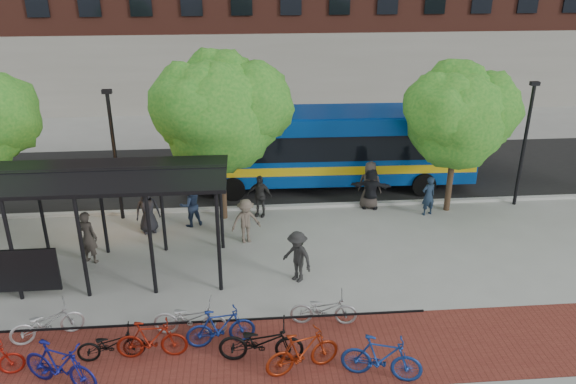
{
  "coord_description": "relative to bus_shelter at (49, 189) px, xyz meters",
  "views": [
    {
      "loc": [
        -2.16,
        -16.82,
        9.66
      ],
      "look_at": [
        -0.6,
        1.93,
        1.6
      ],
      "focal_mm": 35.0,
      "sensor_mm": 36.0,
      "label": 1
    }
  ],
  "objects": [
    {
      "name": "bike_11",
      "position": [
        9.15,
        -5.65,
        -2.4
      ],
      "size": [
        2.07,
        1.17,
        1.2
      ],
      "primitive_type": "imported",
      "rotation": [
        0.0,
        0.0,
        1.25
      ],
      "color": "navy",
      "rests_on": "ground"
    },
    {
      "name": "bus_shelter",
      "position": [
        0.0,
        0.0,
        0.0
      ],
      "size": [
        10.6,
        3.07,
        3.6
      ],
      "color": "black",
      "rests_on": "ground"
    },
    {
      "name": "pedestrian_1",
      "position": [
        0.71,
        0.72,
        -2.07
      ],
      "size": [
        0.8,
        0.67,
        1.86
      ],
      "primitive_type": "imported",
      "rotation": [
        0.0,
        0.0,
        2.74
      ],
      "color": "#38322C",
      "rests_on": "ground"
    },
    {
      "name": "pedestrian_2",
      "position": [
        3.89,
        3.21,
        -2.15
      ],
      "size": [
        1.02,
        0.93,
        1.71
      ],
      "primitive_type": "imported",
      "rotation": [
        0.0,
        0.0,
        3.57
      ],
      "color": "#1F2C48",
      "rests_on": "ground"
    },
    {
      "name": "pedestrian_5",
      "position": [
        11.04,
        4.15,
        -2.11
      ],
      "size": [
        1.72,
        0.88,
        1.77
      ],
      "primitive_type": "imported",
      "rotation": [
        0.0,
        0.0,
        2.91
      ],
      "color": "black",
      "rests_on": "ground"
    },
    {
      "name": "pedestrian_3",
      "position": [
        5.97,
        1.69,
        -2.17
      ],
      "size": [
        1.21,
        0.89,
        1.67
      ],
      "primitive_type": "imported",
      "rotation": [
        0.0,
        0.0,
        0.28
      ],
      "color": "brown",
      "rests_on": "ground"
    },
    {
      "name": "brick_strip",
      "position": [
        6.13,
        -4.52,
        -3.0
      ],
      "size": [
        24.0,
        3.0,
        0.01
      ],
      "primitive_type": "cube",
      "color": "maroon",
      "rests_on": "ground"
    },
    {
      "name": "ground",
      "position": [
        8.13,
        0.48,
        -3.0
      ],
      "size": [
        160.0,
        160.0,
        0.0
      ],
      "primitive_type": "plane",
      "color": "#9E9E99",
      "rests_on": "ground"
    },
    {
      "name": "bike_10",
      "position": [
        8.06,
        -3.36,
        -2.51
      ],
      "size": [
        1.94,
        0.86,
        0.99
      ],
      "primitive_type": "imported",
      "rotation": [
        0.0,
        0.0,
        1.46
      ],
      "color": "gray",
      "rests_on": "ground"
    },
    {
      "name": "asphalt_street",
      "position": [
        8.13,
        8.48,
        -2.99
      ],
      "size": [
        160.0,
        8.0,
        0.01
      ],
      "primitive_type": "cube",
      "color": "black",
      "rests_on": "ground"
    },
    {
      "name": "lamp_post_right",
      "position": [
        17.13,
        4.08,
        -0.25
      ],
      "size": [
        0.35,
        0.2,
        5.12
      ],
      "color": "black",
      "rests_on": "ground"
    },
    {
      "name": "bike_rack_rail",
      "position": [
        4.83,
        -3.62,
        -3.0
      ],
      "size": [
        12.0,
        0.05,
        0.95
      ],
      "primitive_type": "cube",
      "color": "black",
      "rests_on": "ground"
    },
    {
      "name": "tree_c",
      "position": [
        14.22,
        3.83,
        1.06
      ],
      "size": [
        4.66,
        3.8,
        5.92
      ],
      "color": "#382619",
      "rests_on": "ground"
    },
    {
      "name": "bike_4",
      "position": [
        2.43,
        -4.38,
        -2.55
      ],
      "size": [
        1.76,
        0.78,
        0.89
      ],
      "primitive_type": "imported",
      "rotation": [
        0.0,
        0.0,
        1.68
      ],
      "color": "black",
      "rests_on": "ground"
    },
    {
      "name": "pedestrian_6",
      "position": [
        11.02,
        4.28,
        -2.01
      ],
      "size": [
        1.12,
        0.93,
        1.97
      ],
      "primitive_type": "imported",
      "rotation": [
        0.0,
        0.0,
        2.77
      ],
      "color": "#3A322E",
      "rests_on": "ground"
    },
    {
      "name": "bike_7",
      "position": [
        5.21,
        -4.05,
        -2.44
      ],
      "size": [
        1.9,
        0.78,
        1.11
      ],
      "primitive_type": "imported",
      "rotation": [
        0.0,
        0.0,
        1.71
      ],
      "color": "navy",
      "rests_on": "ground"
    },
    {
      "name": "bus",
      "position": [
        9.57,
        6.74,
        -1.03
      ],
      "size": [
        12.77,
        3.25,
        3.43
      ],
      "rotation": [
        0.0,
        0.0,
        -0.02
      ],
      "color": "#083D9C",
      "rests_on": "ground"
    },
    {
      "name": "pedestrian_4",
      "position": [
        6.54,
        3.86,
        -2.15
      ],
      "size": [
        1.08,
        0.7,
        1.71
      ],
      "primitive_type": "imported",
      "rotation": [
        0.0,
        0.0,
        5.97
      ],
      "color": "#2B2B2B",
      "rests_on": "ground"
    },
    {
      "name": "bike_2",
      "position": [
        0.54,
        -3.37,
        -2.5
      ],
      "size": [
        2.03,
        1.36,
        1.01
      ],
      "primitive_type": "imported",
      "rotation": [
        0.0,
        0.0,
        1.97
      ],
      "color": "#A9A9AC",
      "rests_on": "ground"
    },
    {
      "name": "curb",
      "position": [
        8.13,
        4.48,
        -2.94
      ],
      "size": [
        160.0,
        0.25,
        0.12
      ],
      "primitive_type": "cube",
      "color": "#B7B7B2",
      "rests_on": "ground"
    },
    {
      "name": "lamp_post_left",
      "position": [
        1.13,
        4.08,
        -0.25
      ],
      "size": [
        0.35,
        0.2,
        5.12
      ],
      "color": "black",
      "rests_on": "ground"
    },
    {
      "name": "pedestrian_7",
      "position": [
        13.19,
        3.41,
        -2.19
      ],
      "size": [
        0.68,
        0.54,
        1.62
      ],
      "primitive_type": "imported",
      "rotation": [
        0.0,
        0.0,
        3.44
      ],
      "color": "#1B2A3F",
      "rests_on": "ground"
    },
    {
      "name": "bike_6",
      "position": [
        4.37,
        -3.53,
        -2.47
      ],
      "size": [
        2.1,
        0.96,
        1.06
      ],
      "primitive_type": "imported",
      "rotation": [
        0.0,
        0.0,
        1.44
      ],
      "color": "#ACABAE",
      "rests_on": "ground"
    },
    {
      "name": "bike_5",
      "position": [
        3.47,
        -4.4,
        -2.45
      ],
      "size": [
        1.82,
        0.52,
        1.09
      ],
      "primitive_type": "imported",
      "rotation": [
        0.0,
        0.0,
        1.57
      ],
      "color": "maroon",
      "rests_on": "ground"
    },
    {
      "name": "pedestrian_0",
      "position": [
        2.36,
        2.82,
        -2.1
      ],
      "size": [
        0.99,
        0.77,
        1.8
      ],
      "primitive_type": "imported",
      "rotation": [
        0.0,
        0.0,
        0.25
      ],
      "color": "black",
      "rests_on": "ground"
    },
    {
      "name": "tree_b",
      "position": [
        5.23,
        3.83,
        1.46
      ],
      "size": [
        5.15,
        4.2,
        6.47
      ],
      "color": "#382619",
      "rests_on": "ground"
    },
    {
      "name": "pedestrian_9",
      "position": [
        7.54,
        -1.02,
        -2.14
      ],
      "size": [
        1.22,
        1.25,
        1.71
      ],
      "primitive_type": "imported",
      "rotation": [
        0.0,
        0.0,
        5.46
      ],
      "color": "black",
      "rests_on": "ground"
    },
    {
      "name": "bike_8",
      "position": [
        6.25,
        -4.75,
        -2.43
      ],
      "size": [
        2.23,
        0.96,
        1.14
      ],
      "primitive_type": "imported",
      "rotation": [
        0.0,
        0.0,
        1.48
      ],
      "color": "black",
      "rests_on": "ground"
    },
    {
      "name": "bike_3",
      "position": [
        1.44,
        -5.3,
        -2.37
      ],
      "size": [
        2.14,
        1.4,
        1.25
      ],
      "primitive_type": "imported",
      "rotation": [
        0.0,
        0.0,
        1.14
      ],
      "color": "navy",
      "rests_on": "ground"
    },
    {
      "name": "bike_9",
      "position": [
        7.26,
        -5.24,
        -2.41
      ],
      "size": [
        2.03,
        1.09,
        1.17
      ],
      "primitive_type": "imported",
      "rotation": [
        0.0,
        0.0,
        1.86
      ],
      "color": "maroon",
      "rests_on": "ground"
    }
  ]
}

